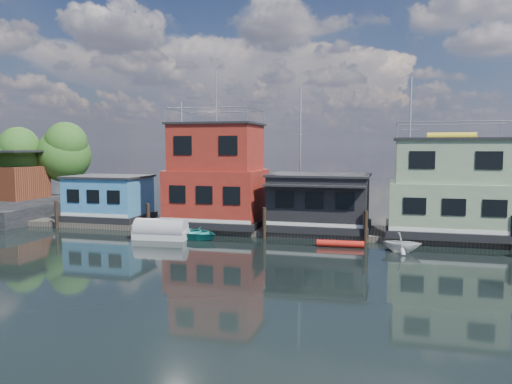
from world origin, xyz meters
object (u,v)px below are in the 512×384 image
(tarp_runabout, at_px, (161,231))
(dinghy_teal, at_px, (195,233))
(houseboat_red, at_px, (217,177))
(houseboat_blue, at_px, (109,198))
(houseboat_dark, at_px, (319,201))
(red_kayak, at_px, (340,244))
(dinghy_white, at_px, (402,242))
(houseboat_green, at_px, (449,189))

(tarp_runabout, distance_m, dinghy_teal, 2.41)
(dinghy_teal, bearing_deg, houseboat_red, 21.24)
(houseboat_blue, xyz_separation_m, houseboat_dark, (17.50, -0.02, 0.21))
(houseboat_blue, height_order, houseboat_dark, houseboat_dark)
(red_kayak, relative_size, dinghy_white, 1.28)
(houseboat_red, xyz_separation_m, dinghy_teal, (-0.15, -4.20, -3.71))
(houseboat_blue, relative_size, dinghy_white, 2.71)
(houseboat_red, relative_size, dinghy_teal, 3.11)
(houseboat_green, height_order, dinghy_white, houseboat_green)
(houseboat_dark, bearing_deg, red_kayak, -66.16)
(houseboat_green, distance_m, dinghy_white, 6.77)
(tarp_runabout, relative_size, dinghy_white, 1.65)
(houseboat_blue, distance_m, tarp_runabout, 8.84)
(houseboat_blue, relative_size, houseboat_red, 0.54)
(houseboat_dark, xyz_separation_m, dinghy_white, (5.77, -5.16, -1.80))
(houseboat_blue, bearing_deg, red_kayak, -13.15)
(houseboat_blue, xyz_separation_m, dinghy_teal, (9.35, -4.20, -1.81))
(houseboat_red, relative_size, red_kayak, 3.93)
(houseboat_red, relative_size, houseboat_dark, 1.60)
(houseboat_blue, bearing_deg, houseboat_green, 0.00)
(houseboat_green, height_order, red_kayak, houseboat_green)
(houseboat_dark, bearing_deg, houseboat_red, 179.86)
(dinghy_teal, bearing_deg, houseboat_dark, -39.54)
(red_kayak, xyz_separation_m, dinghy_white, (3.77, -0.62, 0.40))
(houseboat_red, bearing_deg, tarp_runabout, -115.64)
(houseboat_red, relative_size, houseboat_green, 1.41)
(houseboat_blue, xyz_separation_m, dinghy_white, (23.27, -5.18, -1.58))
(dinghy_white, bearing_deg, houseboat_green, -28.32)
(red_kayak, relative_size, tarp_runabout, 0.78)
(houseboat_dark, relative_size, red_kayak, 2.45)
(houseboat_red, xyz_separation_m, houseboat_green, (17.00, 0.00, -0.55))
(dinghy_teal, height_order, dinghy_white, dinghy_white)
(red_kayak, bearing_deg, houseboat_green, 30.38)
(houseboat_green, distance_m, dinghy_teal, 17.94)
(houseboat_red, distance_m, tarp_runabout, 6.59)
(red_kayak, bearing_deg, dinghy_teal, 175.26)
(red_kayak, bearing_deg, dinghy_white, -12.09)
(houseboat_dark, bearing_deg, houseboat_blue, 179.94)
(houseboat_red, height_order, tarp_runabout, houseboat_red)
(dinghy_white, bearing_deg, dinghy_teal, 89.54)
(houseboat_dark, distance_m, dinghy_teal, 9.38)
(houseboat_green, xyz_separation_m, tarp_runabout, (-19.41, -5.02, -2.98))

